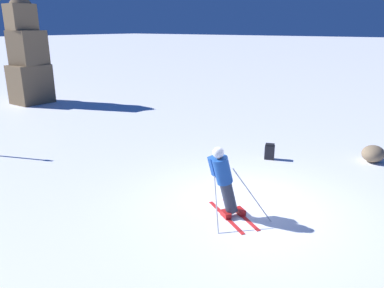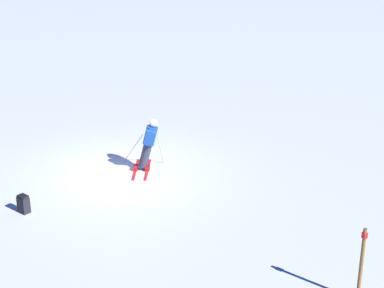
% 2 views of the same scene
% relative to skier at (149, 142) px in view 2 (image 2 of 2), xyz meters
% --- Properties ---
extents(ground_plane, '(300.00, 300.00, 0.00)m').
position_rel_skier_xyz_m(ground_plane, '(0.86, -0.15, -0.91)').
color(ground_plane, white).
extents(skier, '(1.45, 1.60, 1.68)m').
position_rel_skier_xyz_m(skier, '(0.00, 0.00, 0.00)').
color(skier, red).
rests_on(skier, ground).
extents(spare_backpack, '(0.31, 0.36, 0.50)m').
position_rel_skier_xyz_m(spare_backpack, '(4.08, 0.78, -0.67)').
color(spare_backpack, black).
rests_on(spare_backpack, ground).
extents(trail_marker, '(0.13, 0.13, 1.71)m').
position_rel_skier_xyz_m(trail_marker, '(-0.82, 8.10, 0.03)').
color(trail_marker, brown).
rests_on(trail_marker, ground).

